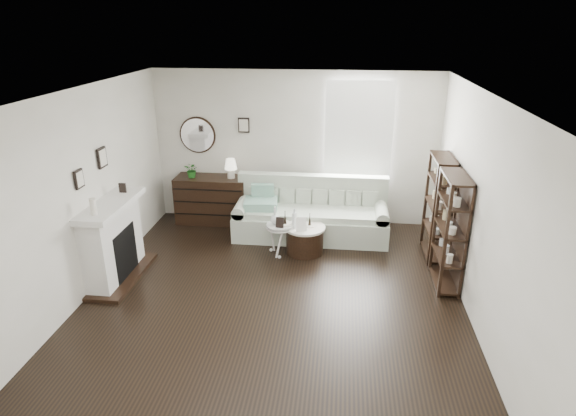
# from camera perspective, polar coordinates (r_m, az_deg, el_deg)

# --- Properties ---
(room) EXTENTS (5.50, 5.50, 5.50)m
(room) POSITION_cam_1_polar(r_m,az_deg,el_deg) (8.42, 5.81, 8.44)
(room) COLOR black
(room) RESTS_ON ground
(fireplace) EXTENTS (0.50, 1.40, 1.84)m
(fireplace) POSITION_cam_1_polar(r_m,az_deg,el_deg) (7.23, -19.93, -3.94)
(fireplace) COLOR silver
(fireplace) RESTS_ON ground
(shelf_unit_far) EXTENTS (0.30, 0.80, 1.60)m
(shelf_unit_far) POSITION_cam_1_polar(r_m,az_deg,el_deg) (7.70, 17.37, 0.07)
(shelf_unit_far) COLOR black
(shelf_unit_far) RESTS_ON ground
(shelf_unit_near) EXTENTS (0.30, 0.80, 1.60)m
(shelf_unit_near) POSITION_cam_1_polar(r_m,az_deg,el_deg) (6.89, 18.63, -2.66)
(shelf_unit_near) COLOR black
(shelf_unit_near) RESTS_ON ground
(sofa) EXTENTS (2.58, 0.89, 1.00)m
(sofa) POSITION_cam_1_polar(r_m,az_deg,el_deg) (8.23, 2.74, -1.06)
(sofa) COLOR #B0BCA8
(sofa) RESTS_ON ground
(quilt) EXTENTS (0.59, 0.50, 0.14)m
(quilt) POSITION_cam_1_polar(r_m,az_deg,el_deg) (8.11, -3.24, 0.51)
(quilt) COLOR teal
(quilt) RESTS_ON sofa
(suitcase) EXTENTS (0.59, 0.33, 0.37)m
(suitcase) POSITION_cam_1_polar(r_m,az_deg,el_deg) (8.09, 8.68, -2.83)
(suitcase) COLOR brown
(suitcase) RESTS_ON ground
(dresser) EXTENTS (1.28, 0.55, 0.85)m
(dresser) POSITION_cam_1_polar(r_m,az_deg,el_deg) (8.85, -8.97, 1.00)
(dresser) COLOR black
(dresser) RESTS_ON ground
(table_lamp) EXTENTS (0.25, 0.25, 0.35)m
(table_lamp) POSITION_cam_1_polar(r_m,az_deg,el_deg) (8.57, -6.79, 4.67)
(table_lamp) COLOR beige
(table_lamp) RESTS_ON dresser
(potted_plant) EXTENTS (0.30, 0.27, 0.28)m
(potted_plant) POSITION_cam_1_polar(r_m,az_deg,el_deg) (8.71, -11.30, 4.44)
(potted_plant) COLOR #1F621C
(potted_plant) RESTS_ON dresser
(drum_table) EXTENTS (0.64, 0.64, 0.45)m
(drum_table) POSITION_cam_1_polar(r_m,az_deg,el_deg) (7.66, 2.00, -3.71)
(drum_table) COLOR black
(drum_table) RESTS_ON ground
(pedestal_table) EXTENTS (0.42, 0.42, 0.51)m
(pedestal_table) POSITION_cam_1_polar(r_m,az_deg,el_deg) (7.49, -1.00, -2.28)
(pedestal_table) COLOR white
(pedestal_table) RESTS_ON ground
(eiffel_drum) EXTENTS (0.12, 0.12, 0.19)m
(eiffel_drum) POSITION_cam_1_polar(r_m,az_deg,el_deg) (7.57, 2.59, -1.44)
(eiffel_drum) COLOR black
(eiffel_drum) RESTS_ON drum_table
(bottle_drum) EXTENTS (0.08, 0.08, 0.32)m
(bottle_drum) POSITION_cam_1_polar(r_m,az_deg,el_deg) (7.45, 0.76, -1.24)
(bottle_drum) COLOR silver
(bottle_drum) RESTS_ON drum_table
(card_frame_drum) EXTENTS (0.17, 0.10, 0.21)m
(card_frame_drum) POSITION_cam_1_polar(r_m,az_deg,el_deg) (7.38, 1.58, -1.92)
(card_frame_drum) COLOR white
(card_frame_drum) RESTS_ON drum_table
(eiffel_ped) EXTENTS (0.15, 0.15, 0.20)m
(eiffel_ped) POSITION_cam_1_polar(r_m,az_deg,el_deg) (7.45, -0.35, -1.22)
(eiffel_ped) COLOR black
(eiffel_ped) RESTS_ON pedestal_table
(flask_ped) EXTENTS (0.15, 0.15, 0.29)m
(flask_ped) POSITION_cam_1_polar(r_m,az_deg,el_deg) (7.45, -1.55, -0.89)
(flask_ped) COLOR silver
(flask_ped) RESTS_ON pedestal_table
(card_frame_ped) EXTENTS (0.13, 0.06, 0.16)m
(card_frame_ped) POSITION_cam_1_polar(r_m,az_deg,el_deg) (7.34, -0.98, -1.74)
(card_frame_ped) COLOR black
(card_frame_ped) RESTS_ON pedestal_table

